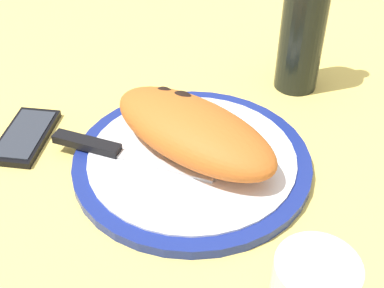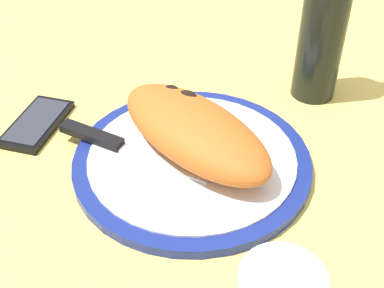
{
  "view_description": "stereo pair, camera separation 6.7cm",
  "coord_description": "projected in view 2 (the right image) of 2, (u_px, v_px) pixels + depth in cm",
  "views": [
    {
      "loc": [
        -43.32,
        28.99,
        46.4
      ],
      "look_at": [
        0.0,
        0.0,
        3.71
      ],
      "focal_mm": 48.08,
      "sensor_mm": 36.0,
      "label": 1
    },
    {
      "loc": [
        -46.69,
        23.16,
        46.4
      ],
      "look_at": [
        0.0,
        0.0,
        3.71
      ],
      "focal_mm": 48.08,
      "sensor_mm": 36.0,
      "label": 2
    }
  ],
  "objects": [
    {
      "name": "wine_bottle",
      "position": [
        323.0,
        28.0,
        0.76
      ],
      "size": [
        6.91,
        6.91,
        28.17
      ],
      "color": "black",
      "rests_on": "ground_plane"
    },
    {
      "name": "knife",
      "position": [
        110.0,
        142.0,
        0.7
      ],
      "size": [
        19.92,
        14.92,
        1.2
      ],
      "color": "silver",
      "rests_on": "plate"
    },
    {
      "name": "ground_plane",
      "position": [
        192.0,
        173.0,
        0.71
      ],
      "size": [
        150.0,
        150.0,
        3.0
      ],
      "primitive_type": "cube",
      "color": "#EACC60"
    },
    {
      "name": "plate",
      "position": [
        192.0,
        161.0,
        0.69
      ],
      "size": [
        31.99,
        31.99,
        1.71
      ],
      "color": "navy",
      "rests_on": "ground_plane"
    },
    {
      "name": "calzone",
      "position": [
        194.0,
        130.0,
        0.68
      ],
      "size": [
        27.72,
        17.59,
        6.4
      ],
      "color": "#C16023",
      "rests_on": "plate"
    },
    {
      "name": "fork",
      "position": [
        233.0,
        133.0,
        0.72
      ],
      "size": [
        17.84,
        5.17,
        0.4
      ],
      "color": "silver",
      "rests_on": "plate"
    },
    {
      "name": "smartphone",
      "position": [
        37.0,
        123.0,
        0.76
      ],
      "size": [
        13.41,
        12.96,
        1.16
      ],
      "color": "black",
      "rests_on": "ground_plane"
    }
  ]
}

